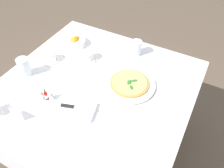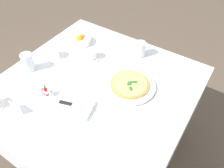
# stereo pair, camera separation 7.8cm
# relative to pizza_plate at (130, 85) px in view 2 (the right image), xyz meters

# --- Properties ---
(ground_plane) EXTENTS (8.00, 8.00, 0.00)m
(ground_plane) POSITION_rel_pizza_plate_xyz_m (-0.19, -0.11, -0.76)
(ground_plane) COLOR brown
(dining_table) EXTENTS (1.15, 1.15, 0.74)m
(dining_table) POSITION_rel_pizza_plate_xyz_m (-0.19, -0.11, -0.14)
(dining_table) COLOR white
(dining_table) RESTS_ON ground_plane
(pizza_plate) EXTENTS (0.32, 0.32, 0.02)m
(pizza_plate) POSITION_rel_pizza_plate_xyz_m (0.00, 0.00, 0.00)
(pizza_plate) COLOR white
(pizza_plate) RESTS_ON dining_table
(pizza) EXTENTS (0.24, 0.24, 0.02)m
(pizza) POSITION_rel_pizza_plate_xyz_m (0.00, -0.00, 0.01)
(pizza) COLOR #C68E47
(pizza) RESTS_ON pizza_plate
(coffee_cup_far_right) EXTENTS (0.13, 0.13, 0.06)m
(coffee_cup_far_right) POSITION_rel_pizza_plate_xyz_m (-0.58, -0.04, 0.02)
(coffee_cup_far_right) COLOR white
(coffee_cup_far_right) RESTS_ON dining_table
(coffee_cup_near_left) EXTENTS (0.13, 0.13, 0.06)m
(coffee_cup_near_left) POSITION_rel_pizza_plate_xyz_m (-0.36, 0.10, 0.02)
(coffee_cup_near_left) COLOR white
(coffee_cup_near_left) RESTS_ON dining_table
(water_glass_center_back) EXTENTS (0.08, 0.08, 0.11)m
(water_glass_center_back) POSITION_rel_pizza_plate_xyz_m (-0.09, 0.30, 0.04)
(water_glass_center_back) COLOR white
(water_glass_center_back) RESTS_ON dining_table
(water_glass_back_corner) EXTENTS (0.08, 0.08, 0.12)m
(water_glass_back_corner) POSITION_rel_pizza_plate_xyz_m (-0.63, -0.22, 0.04)
(water_glass_back_corner) COLOR white
(water_glass_back_corner) RESTS_ON dining_table
(napkin_folded) EXTENTS (0.25, 0.18, 0.02)m
(napkin_folded) POSITION_rel_pizza_plate_xyz_m (-0.18, -0.31, -0.00)
(napkin_folded) COLOR white
(napkin_folded) RESTS_ON dining_table
(dinner_knife) EXTENTS (0.19, 0.08, 0.01)m
(dinner_knife) POSITION_rel_pizza_plate_xyz_m (-0.18, -0.31, 0.01)
(dinner_knife) COLOR silver
(dinner_knife) RESTS_ON napkin_folded
(citrus_bowl) EXTENTS (0.15, 0.15, 0.07)m
(citrus_bowl) POSITION_rel_pizza_plate_xyz_m (-0.54, 0.19, 0.02)
(citrus_bowl) COLOR white
(citrus_bowl) RESTS_ON dining_table
(hot_sauce_bottle) EXTENTS (0.02, 0.02, 0.08)m
(hot_sauce_bottle) POSITION_rel_pizza_plate_xyz_m (-0.38, -0.33, 0.02)
(hot_sauce_bottle) COLOR #B7140F
(hot_sauce_bottle) RESTS_ON dining_table
(salt_shaker) EXTENTS (0.03, 0.03, 0.06)m
(salt_shaker) POSITION_rel_pizza_plate_xyz_m (-0.35, -0.32, 0.01)
(salt_shaker) COLOR white
(salt_shaker) RESTS_ON dining_table
(pepper_shaker) EXTENTS (0.03, 0.03, 0.06)m
(pepper_shaker) POSITION_rel_pizza_plate_xyz_m (-0.41, -0.34, 0.01)
(pepper_shaker) COLOR white
(pepper_shaker) RESTS_ON dining_table
(menu_card) EXTENTS (0.09, 0.00, 0.06)m
(menu_card) POSITION_rel_pizza_plate_xyz_m (-0.43, -0.50, 0.02)
(menu_card) COLOR white
(menu_card) RESTS_ON dining_table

